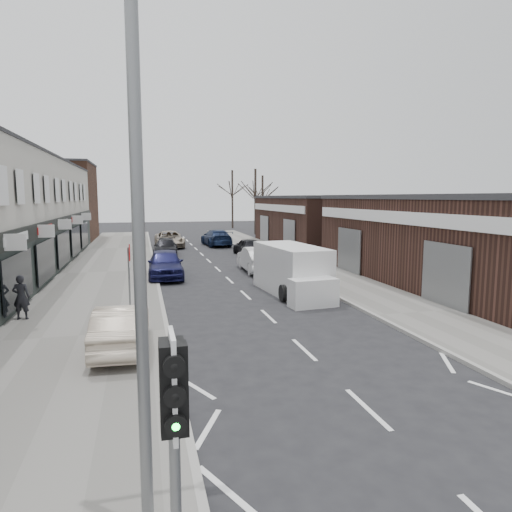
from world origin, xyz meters
TOP-DOWN VIEW (x-y plane):
  - ground at (0.00, 0.00)m, footprint 160.00×160.00m
  - pavement_left at (-6.75, 22.00)m, footprint 5.50×64.00m
  - pavement_right at (5.75, 22.00)m, footprint 3.50×64.00m
  - brick_block_far at (-13.50, 45.00)m, footprint 8.00×10.00m
  - right_unit_near at (12.50, 14.00)m, footprint 10.00×18.00m
  - right_unit_far at (12.50, 34.00)m, footprint 10.00×16.00m
  - tree_far_a at (9.00, 48.00)m, footprint 3.60×3.60m
  - tree_far_b at (11.50, 54.00)m, footprint 3.60×3.60m
  - tree_far_c at (8.50, 60.00)m, footprint 3.60×3.60m
  - traffic_light at (-4.40, -2.02)m, footprint 0.28×0.60m
  - street_lamp at (-4.53, -0.80)m, footprint 2.23×0.22m
  - warning_sign at (-5.16, 12.00)m, footprint 0.12×0.80m
  - white_van at (2.25, 13.76)m, footprint 2.53×6.07m
  - sedan_on_pavement at (-5.32, 7.03)m, footprint 1.62×4.14m
  - pedestrian at (-9.03, 11.42)m, footprint 0.65×0.47m
  - parked_car_left_a at (-3.40, 19.61)m, footprint 2.07×4.86m
  - parked_car_left_b at (-2.85, 29.81)m, footprint 2.12×4.57m
  - parked_car_left_c at (-2.20, 35.85)m, footprint 2.59×5.40m
  - parked_car_right_a at (2.20, 20.48)m, footprint 1.75×4.78m
  - parked_car_right_b at (3.50, 28.49)m, footprint 1.89×4.13m
  - parked_car_right_c at (2.20, 36.08)m, footprint 2.53×5.47m

SIDE VIEW (x-z plane):
  - ground at x=0.00m, z-range 0.00..0.00m
  - tree_far_a at x=9.00m, z-range -4.00..4.00m
  - tree_far_b at x=11.50m, z-range -3.75..3.75m
  - tree_far_c at x=8.50m, z-range -4.25..4.25m
  - pavement_left at x=-6.75m, z-range 0.00..0.12m
  - pavement_right at x=5.75m, z-range 0.00..0.12m
  - parked_car_left_b at x=-2.85m, z-range 0.00..1.29m
  - parked_car_right_b at x=3.50m, z-range 0.00..1.37m
  - parked_car_left_c at x=-2.20m, z-range 0.00..1.49m
  - parked_car_right_c at x=2.20m, z-range 0.00..1.55m
  - parked_car_right_a at x=2.20m, z-range 0.00..1.56m
  - sedan_on_pavement at x=-5.32m, z-range 0.12..1.46m
  - parked_car_left_a at x=-3.40m, z-range 0.00..1.64m
  - pedestrian at x=-9.03m, z-range 0.12..1.77m
  - white_van at x=2.25m, z-range -0.06..2.23m
  - warning_sign at x=-5.16m, z-range 0.85..3.55m
  - right_unit_near at x=12.50m, z-range 0.00..4.50m
  - right_unit_far at x=12.50m, z-range 0.00..4.50m
  - traffic_light at x=-4.40m, z-range 0.86..3.96m
  - brick_block_far at x=-13.50m, z-range 0.00..8.00m
  - street_lamp at x=-4.53m, z-range 0.62..8.62m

